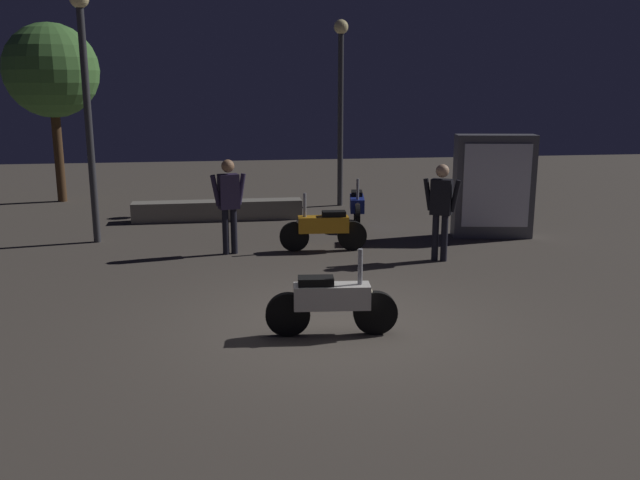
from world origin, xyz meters
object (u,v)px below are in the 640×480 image
(motorcycle_blue_parked_right, at_px, (357,207))
(kiosk_billboard, at_px, (494,186))
(streetlamp_far, at_px, (86,85))
(motorcycle_orange_parked_left, at_px, (324,228))
(streetlamp_near, at_px, (341,89))
(person_rider_beside, at_px, (441,204))
(person_bystander_far, at_px, (229,198))
(motorcycle_white_foreground, at_px, (331,302))

(motorcycle_blue_parked_right, distance_m, kiosk_billboard, 3.00)
(streetlamp_far, distance_m, kiosk_billboard, 8.30)
(motorcycle_orange_parked_left, xyz_separation_m, streetlamp_near, (1.18, 4.82, 2.55))
(motorcycle_orange_parked_left, distance_m, streetlamp_near, 5.58)
(motorcycle_blue_parked_right, relative_size, kiosk_billboard, 0.79)
(motorcycle_blue_parked_right, bearing_deg, person_rider_beside, 24.78)
(motorcycle_blue_parked_right, bearing_deg, streetlamp_far, -72.09)
(person_bystander_far, height_order, kiosk_billboard, kiosk_billboard)
(person_bystander_far, xyz_separation_m, streetlamp_near, (2.94, 4.82, 1.93))
(person_bystander_far, bearing_deg, motorcycle_blue_parked_right, 112.42)
(kiosk_billboard, bearing_deg, streetlamp_near, -49.34)
(person_bystander_far, height_order, streetlamp_far, streetlamp_far)
(person_rider_beside, bearing_deg, motorcycle_white_foreground, 172.78)
(motorcycle_orange_parked_left, xyz_separation_m, person_rider_beside, (1.94, -1.05, 0.60))
(motorcycle_white_foreground, relative_size, person_rider_beside, 0.96)
(motorcycle_blue_parked_right, xyz_separation_m, kiosk_billboard, (2.55, -1.45, 0.61))
(streetlamp_near, xyz_separation_m, kiosk_billboard, (2.46, -4.12, -1.93))
(motorcycle_blue_parked_right, xyz_separation_m, person_rider_beside, (0.85, -3.20, 0.60))
(streetlamp_near, bearing_deg, person_rider_beside, -82.65)
(person_rider_beside, distance_m, streetlamp_far, 7.07)
(motorcycle_orange_parked_left, bearing_deg, person_bystander_far, 3.62)
(motorcycle_orange_parked_left, bearing_deg, motorcycle_white_foreground, 86.17)
(person_bystander_far, xyz_separation_m, streetlamp_far, (-2.62, 1.38, 2.02))
(person_rider_beside, height_order, person_bystander_far, person_bystander_far)
(person_bystander_far, distance_m, streetlamp_far, 3.59)
(person_rider_beside, bearing_deg, person_bystander_far, 103.80)
(kiosk_billboard, bearing_deg, motorcycle_orange_parked_left, 20.74)
(person_bystander_far, height_order, streetlamp_near, streetlamp_near)
(motorcycle_orange_parked_left, bearing_deg, person_rider_beside, 155.21)
(person_bystander_far, relative_size, streetlamp_far, 0.37)
(kiosk_billboard, bearing_deg, motorcycle_white_foreground, 60.29)
(motorcycle_white_foreground, relative_size, streetlamp_far, 0.34)
(kiosk_billboard, bearing_deg, person_bystander_far, 17.22)
(motorcycle_blue_parked_right, bearing_deg, kiosk_billboard, 70.21)
(motorcycle_blue_parked_right, xyz_separation_m, streetlamp_far, (-5.47, -0.77, 2.64))
(motorcycle_orange_parked_left, distance_m, person_bystander_far, 1.87)
(motorcycle_white_foreground, distance_m, streetlamp_far, 7.41)
(motorcycle_blue_parked_right, height_order, kiosk_billboard, kiosk_billboard)
(motorcycle_white_foreground, height_order, kiosk_billboard, kiosk_billboard)
(motorcycle_blue_parked_right, height_order, streetlamp_far, streetlamp_far)
(motorcycle_white_foreground, bearing_deg, person_rider_beside, 58.41)
(streetlamp_near, bearing_deg, motorcycle_blue_parked_right, -92.04)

